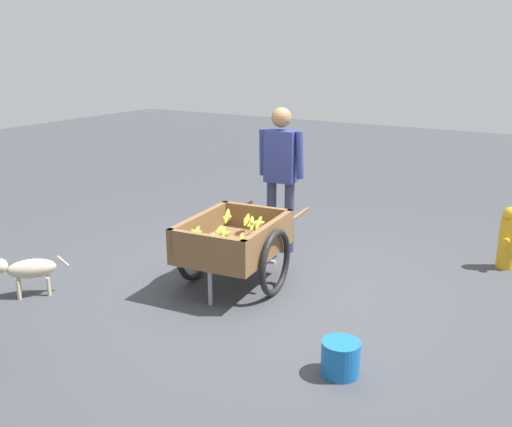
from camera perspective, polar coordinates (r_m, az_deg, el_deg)
name	(u,v)px	position (r m, az deg, el deg)	size (l,w,h in m)	color
ground_plane	(271,287)	(5.70, 1.46, -7.29)	(24.00, 24.00, 0.00)	#3D3F44
fruit_cart	(234,244)	(5.56, -2.24, -3.02)	(1.72, 1.00, 0.73)	brown
vendor_person	(281,167)	(6.42, 2.48, 4.66)	(0.23, 0.53, 1.64)	#333851
dog	(27,269)	(5.82, -21.71, -5.13)	(0.54, 0.47, 0.40)	beige
fire_hydrant	(508,238)	(6.61, 23.68, -2.23)	(0.25, 0.25, 0.67)	gold
plastic_bucket	(341,358)	(4.30, 8.38, -13.97)	(0.28, 0.28, 0.26)	#1966B2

